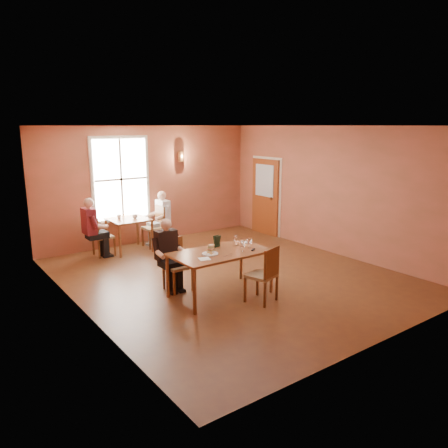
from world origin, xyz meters
TOP-DOWN VIEW (x-y plane):
  - ground at (0.00, 0.00)m, footprint 6.00×7.00m
  - wall_back at (0.00, 3.50)m, footprint 6.00×0.04m
  - wall_front at (0.00, -3.50)m, footprint 6.00×0.04m
  - wall_left at (-3.00, 0.00)m, footprint 0.04×7.00m
  - wall_right at (3.00, 0.00)m, footprint 0.04×7.00m
  - ceiling at (0.00, 0.00)m, footprint 6.00×7.00m
  - window at (-0.80, 3.45)m, footprint 1.36×0.10m
  - door at (2.94, 2.30)m, footprint 0.12×1.04m
  - wall_sconce at (0.90, 3.40)m, footprint 0.16×0.16m
  - main_table at (-0.75, -0.72)m, footprint 1.74×0.98m
  - chair_diner_main at (-1.25, -0.07)m, footprint 0.43×0.43m
  - diner_main at (-1.25, -0.10)m, footprint 0.51×0.51m
  - chair_empty at (-0.35, -1.38)m, footprint 0.55×0.55m
  - plate_food at (-0.98, -0.74)m, footprint 0.32×0.32m
  - sandwich at (-0.90, -0.64)m, footprint 0.12×0.12m
  - goblet_a at (-0.29, -0.58)m, footprint 0.10×0.10m
  - goblet_b at (-0.18, -0.84)m, footprint 0.09×0.09m
  - goblet_c at (-0.41, -0.93)m, footprint 0.11×0.11m
  - menu_stand at (-0.62, -0.43)m, footprint 0.14×0.09m
  - knife at (-0.77, -0.98)m, footprint 0.22×0.07m
  - napkin at (-1.22, -0.92)m, footprint 0.23×0.23m
  - side_plate at (-0.02, -0.49)m, footprint 0.19×0.19m
  - sunglasses at (-0.21, -0.98)m, footprint 0.13×0.11m
  - second_table at (-0.89, 2.91)m, footprint 0.91×0.91m
  - chair_diner_white at (-0.24, 2.91)m, footprint 0.45×0.45m
  - diner_white at (-0.21, 2.91)m, footprint 0.53×0.53m
  - chair_diner_maroon at (-1.54, 2.91)m, footprint 0.42×0.42m
  - diner_maroon at (-1.57, 2.91)m, footprint 0.55×0.55m
  - cup_a at (-0.75, 2.84)m, footprint 0.14×0.14m
  - cup_b at (-1.07, 3.04)m, footprint 0.12×0.12m

SIDE VIEW (x-z plane):
  - ground at x=0.00m, z-range -0.01..0.01m
  - second_table at x=-0.89m, z-range 0.00..0.80m
  - main_table at x=-0.75m, z-range 0.00..0.81m
  - chair_diner_maroon at x=-1.54m, z-range 0.00..0.94m
  - chair_diner_main at x=-1.25m, z-range 0.00..0.97m
  - chair_empty at x=-0.35m, z-range 0.00..1.00m
  - chair_diner_white at x=-0.24m, z-range 0.00..1.02m
  - diner_main at x=-1.25m, z-range 0.00..1.29m
  - diner_white at x=-0.21m, z-range 0.00..1.33m
  - diner_maroon at x=-1.57m, z-range 0.00..1.37m
  - knife at x=-0.77m, z-range 0.81..0.82m
  - napkin at x=-1.22m, z-range 0.81..0.82m
  - side_plate at x=-0.02m, z-range 0.81..0.83m
  - sunglasses at x=-0.21m, z-range 0.81..0.83m
  - plate_food at x=-0.98m, z-range 0.81..0.85m
  - cup_a at x=-0.75m, z-range 0.80..0.90m
  - cup_b at x=-1.07m, z-range 0.80..0.90m
  - sandwich at x=-0.90m, z-range 0.81..0.93m
  - goblet_b at x=-0.18m, z-range 0.81..1.01m
  - goblet_c at x=-0.41m, z-range 0.81..1.02m
  - goblet_a at x=-0.29m, z-range 0.81..1.02m
  - menu_stand at x=-0.62m, z-range 0.81..1.03m
  - door at x=2.94m, z-range 0.00..2.10m
  - wall_back at x=0.00m, z-range 0.00..3.00m
  - wall_front at x=0.00m, z-range 0.00..3.00m
  - wall_left at x=-3.00m, z-range 0.00..3.00m
  - wall_right at x=3.00m, z-range 0.00..3.00m
  - window at x=-0.80m, z-range 0.72..2.68m
  - wall_sconce at x=0.90m, z-range 2.06..2.34m
  - ceiling at x=0.00m, z-range 2.98..3.02m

